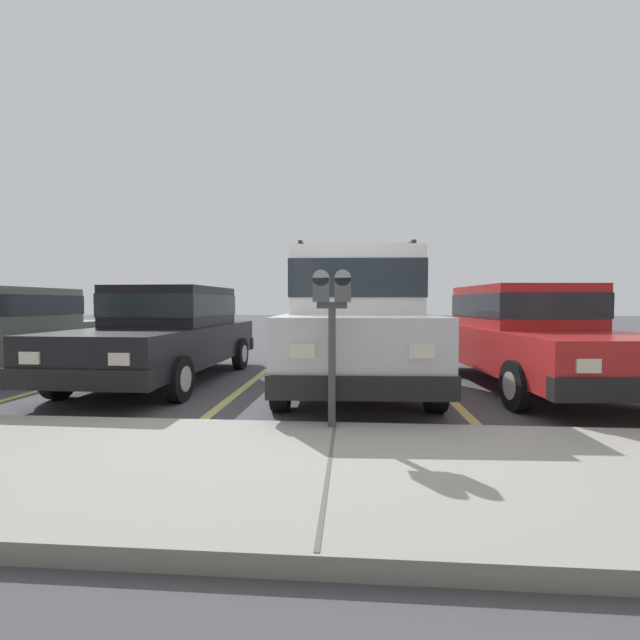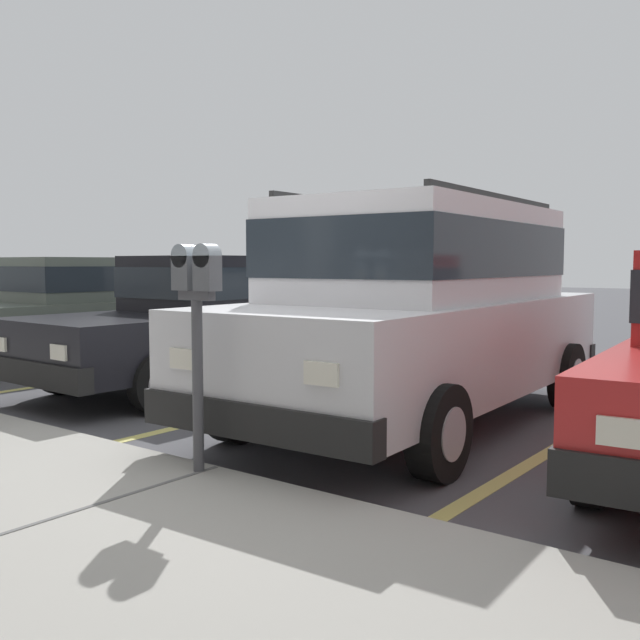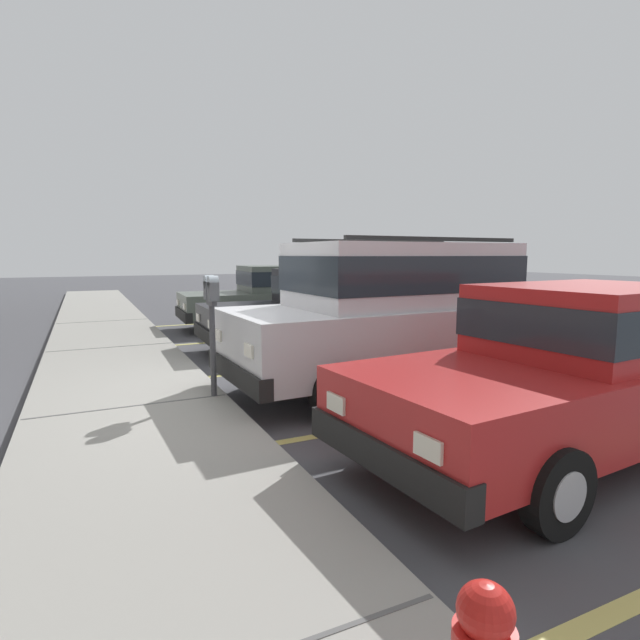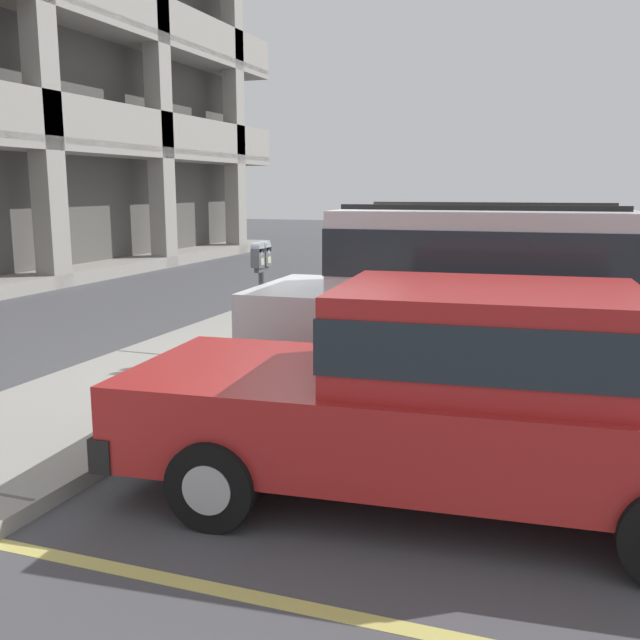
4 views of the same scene
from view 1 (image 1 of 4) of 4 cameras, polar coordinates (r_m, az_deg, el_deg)
name	(u,v)px [view 1 (image 1 of 4)]	position (r m, az deg, el deg)	size (l,w,h in m)	color
ground_plane	(336,433)	(4.50, 2.17, -14.83)	(80.00, 80.00, 0.10)	#4C4C51
sidewalk	(329,473)	(3.23, 1.24, -19.74)	(40.00, 2.20, 0.12)	#9E9B93
parking_stall_lines	(234,396)	(6.06, -11.45, -9.86)	(11.79, 4.80, 0.01)	#DBD16B
silver_suv	(353,315)	(6.49, 4.38, 0.65)	(2.15, 4.85, 2.03)	silver
red_sedan	(526,333)	(7.20, 25.82, -1.54)	(2.09, 4.61, 1.54)	red
dark_hatchback	(169,330)	(7.44, -19.52, -1.33)	(1.92, 4.52, 1.54)	black
parking_meter_near	(332,310)	(3.95, 1.61, 1.31)	(0.35, 0.12, 1.46)	#47474C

